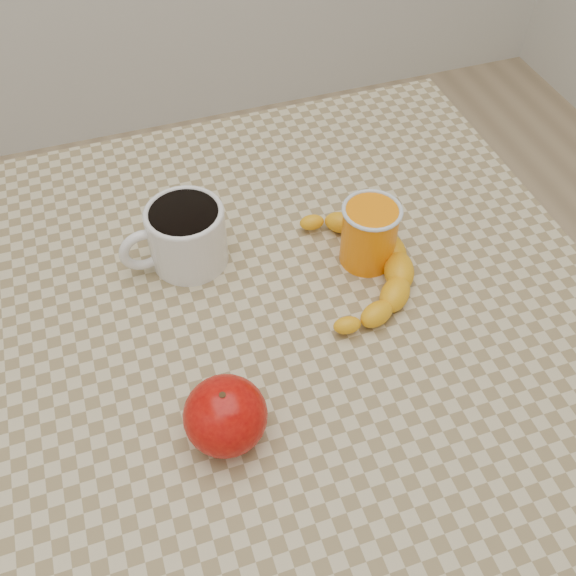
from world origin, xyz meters
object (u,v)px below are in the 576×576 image
object	(u,v)px
coffee_mug	(185,234)
orange_juice_glass	(369,233)
apple	(225,416)
table	(288,338)
banana	(358,267)

from	to	relation	value
coffee_mug	orange_juice_glass	xyz separation A→B (m)	(0.22, -0.07, -0.00)
coffee_mug	apple	world-z (taller)	coffee_mug
table	orange_juice_glass	world-z (taller)	orange_juice_glass
table	coffee_mug	bearing A→B (deg)	134.18
coffee_mug	banana	world-z (taller)	coffee_mug
table	coffee_mug	xyz separation A→B (m)	(-0.10, 0.11, 0.13)
orange_juice_glass	apple	world-z (taller)	orange_juice_glass
orange_juice_glass	banana	bearing A→B (deg)	-132.80
coffee_mug	banana	distance (m)	0.22
orange_juice_glass	table	bearing A→B (deg)	-164.75
coffee_mug	banana	xyz separation A→B (m)	(0.20, -0.10, -0.03)
coffee_mug	orange_juice_glass	bearing A→B (deg)	-18.16
table	apple	bearing A→B (deg)	-127.30
orange_juice_glass	banana	size ratio (longest dim) A/B	0.32
orange_juice_glass	banana	xyz separation A→B (m)	(-0.02, -0.03, -0.03)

